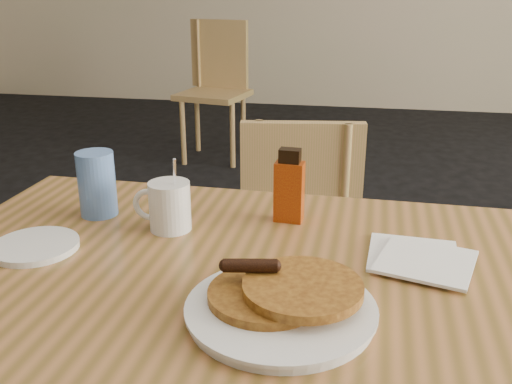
# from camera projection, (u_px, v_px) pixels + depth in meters

# --- Properties ---
(main_table) EXTENTS (1.27, 0.88, 0.75)m
(main_table) POSITION_uv_depth(u_px,v_px,m) (245.00, 295.00, 0.99)
(main_table) COLOR #A36939
(main_table) RESTS_ON floor
(chair_main_far) EXTENTS (0.42, 0.43, 0.83)m
(chair_main_far) POSITION_uv_depth(u_px,v_px,m) (297.00, 238.00, 1.72)
(chair_main_far) COLOR tan
(chair_main_far) RESTS_ON floor
(chair_wall_extra) EXTENTS (0.51, 0.52, 0.97)m
(chair_wall_extra) POSITION_uv_depth(u_px,v_px,m) (216.00, 77.00, 4.06)
(chair_wall_extra) COLOR tan
(chair_wall_extra) RESTS_ON floor
(pancake_plate) EXTENTS (0.29, 0.29, 0.07)m
(pancake_plate) POSITION_uv_depth(u_px,v_px,m) (282.00, 303.00, 0.85)
(pancake_plate) COLOR white
(pancake_plate) RESTS_ON main_table
(coffee_mug) EXTENTS (0.12, 0.08, 0.16)m
(coffee_mug) POSITION_uv_depth(u_px,v_px,m) (168.00, 205.00, 1.13)
(coffee_mug) COLOR white
(coffee_mug) RESTS_ON main_table
(syrup_bottle) EXTENTS (0.06, 0.04, 0.15)m
(syrup_bottle) POSITION_uv_depth(u_px,v_px,m) (289.00, 188.00, 1.17)
(syrup_bottle) COLOR maroon
(syrup_bottle) RESTS_ON main_table
(napkin_stack) EXTENTS (0.20, 0.21, 0.01)m
(napkin_stack) POSITION_uv_depth(u_px,v_px,m) (419.00, 259.00, 1.01)
(napkin_stack) COLOR white
(napkin_stack) RESTS_ON main_table
(blue_tumbler) EXTENTS (0.09, 0.09, 0.14)m
(blue_tumbler) POSITION_uv_depth(u_px,v_px,m) (97.00, 184.00, 1.20)
(blue_tumbler) COLOR #5782CC
(blue_tumbler) RESTS_ON main_table
(side_saucer) EXTENTS (0.18, 0.18, 0.01)m
(side_saucer) POSITION_uv_depth(u_px,v_px,m) (35.00, 246.00, 1.06)
(side_saucer) COLOR white
(side_saucer) RESTS_ON main_table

